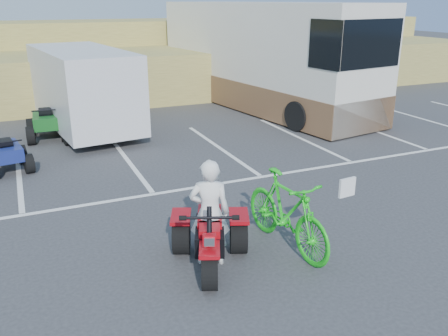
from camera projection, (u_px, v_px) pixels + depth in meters
name	position (u px, v px, depth m)	size (l,w,h in m)	color
ground	(191.00, 242.00, 8.40)	(100.00, 100.00, 0.00)	#343436
parking_stripes	(169.00, 166.00, 12.24)	(28.00, 5.16, 0.01)	white
grass_embankment	(73.00, 62.00, 21.28)	(40.00, 8.50, 3.10)	olive
red_trike_atv	(210.00, 266.00, 7.64)	(1.28, 1.71, 1.11)	#9E0910
rider	(210.00, 213.00, 7.48)	(0.64, 0.42, 1.77)	white
green_dirt_bike	(287.00, 212.00, 8.01)	(0.63, 2.23, 1.34)	#14BF19
cargo_trailer	(83.00, 87.00, 15.15)	(2.91, 5.82, 2.61)	silver
rv_motorhome	(261.00, 63.00, 18.67)	(4.44, 11.19, 3.92)	silver
quad_atv_blue	(9.00, 171.00, 11.92)	(1.03, 1.38, 0.90)	navy
quad_atv_green	(49.00, 139.00, 14.68)	(1.19, 1.60, 1.04)	#13561C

